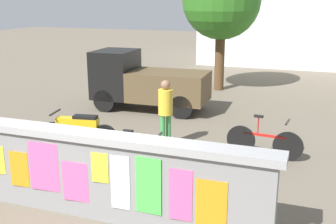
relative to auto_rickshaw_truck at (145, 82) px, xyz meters
name	(u,v)px	position (x,y,z in m)	size (l,w,h in m)	color
ground	(208,102)	(1.68, 1.55, -0.90)	(60.00, 60.00, 0.00)	#6B6051
poster_wall	(84,172)	(1.68, -6.45, -0.16)	(6.25, 0.42, 1.43)	gray
auto_rickshaw_truck	(145,82)	(0.00, 0.00, 0.00)	(3.65, 1.62, 1.85)	black
motorcycle	(80,129)	(-0.06, -3.79, -0.44)	(1.89, 0.59, 0.87)	black
bicycle_near	(136,159)	(1.85, -4.80, -0.54)	(1.70, 0.44, 0.95)	black
bicycle_far	(264,141)	(4.11, -2.89, -0.54)	(1.71, 0.44, 0.95)	black
person_walking	(166,107)	(1.81, -3.00, 0.09)	(0.47, 0.47, 1.62)	#3F994C
tree_roadside	(222,1)	(1.57, 3.67, 2.46)	(2.91, 2.91, 4.84)	brown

